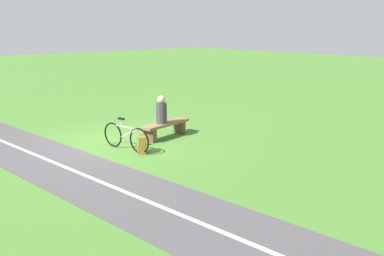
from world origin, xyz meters
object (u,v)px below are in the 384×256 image
Objects in this scene: bicycle at (126,137)px; bench at (165,127)px; person_seated at (161,111)px; backpack at (142,145)px.

bench is at bearing 90.18° from bicycle.
person_seated reaches higher than bench.
backpack is (1.28, 0.80, -0.61)m from person_seated.
bicycle is (1.60, 0.30, 0.05)m from bench.
person_seated is 0.49× the size of bicycle.
person_seated is 1.54m from bicycle.
bicycle is 0.56m from backpack.
person_seated is 1.80× the size of backpack.
bench is 1.63m from bicycle.
bench is at bearing -150.19° from backpack.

